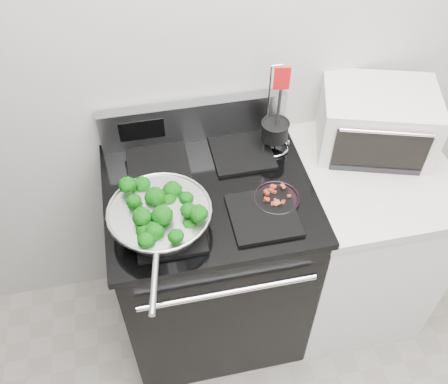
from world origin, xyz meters
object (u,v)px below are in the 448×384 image
object	(u,v)px
bacon_plate	(277,197)
utensil_holder	(274,135)
toaster_oven	(376,121)
skillet	(160,217)
gas_range	(211,260)

from	to	relation	value
bacon_plate	utensil_holder	world-z (taller)	utensil_holder
bacon_plate	toaster_oven	size ratio (longest dim) A/B	0.33
skillet	toaster_oven	size ratio (longest dim) A/B	1.09
bacon_plate	utensil_holder	distance (m)	0.29
utensil_holder	toaster_oven	bearing A→B (deg)	5.41
gas_range	toaster_oven	size ratio (longest dim) A/B	2.15
skillet	bacon_plate	world-z (taller)	skillet
bacon_plate	utensil_holder	size ratio (longest dim) A/B	0.44
skillet	gas_range	bearing A→B (deg)	46.48
skillet	toaster_oven	xyz separation A→B (m)	(0.92, 0.29, 0.04)
bacon_plate	toaster_oven	xyz separation A→B (m)	(0.48, 0.25, 0.08)
skillet	bacon_plate	size ratio (longest dim) A/B	3.33
utensil_holder	toaster_oven	xyz separation A→B (m)	(0.42, -0.03, 0.03)
bacon_plate	skillet	bearing A→B (deg)	-174.72
bacon_plate	toaster_oven	distance (m)	0.55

